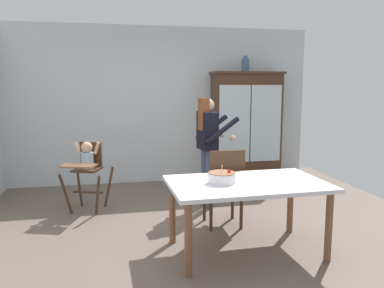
% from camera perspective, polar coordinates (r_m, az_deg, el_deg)
% --- Properties ---
extents(ground_plane, '(6.24, 6.24, 0.00)m').
position_cam_1_polar(ground_plane, '(4.57, 0.04, -13.24)').
color(ground_plane, '#66564C').
extents(wall_back, '(5.32, 0.06, 2.70)m').
position_cam_1_polar(wall_back, '(6.84, -4.53, 5.68)').
color(wall_back, silver).
rests_on(wall_back, ground_plane).
extents(china_cabinet, '(1.26, 0.48, 1.93)m').
position_cam_1_polar(china_cabinet, '(6.97, 7.96, 2.57)').
color(china_cabinet, '#422819').
rests_on(china_cabinet, ground_plane).
extents(ceramic_vase, '(0.13, 0.13, 0.27)m').
position_cam_1_polar(ceramic_vase, '(6.93, 7.85, 11.48)').
color(ceramic_vase, '#3D567F').
rests_on(ceramic_vase, china_cabinet).
extents(high_chair_with_toddler, '(0.73, 0.81, 0.95)m').
position_cam_1_polar(high_chair_with_toddler, '(5.45, -15.18, -2.77)').
color(high_chair_with_toddler, '#422819').
rests_on(high_chair_with_toddler, ground_plane).
extents(adult_person, '(0.54, 0.52, 1.53)m').
position_cam_1_polar(adult_person, '(5.37, 2.33, 0.78)').
color(adult_person, '#3D4C6B').
rests_on(adult_person, ground_plane).
extents(dining_table, '(1.60, 1.00, 0.74)m').
position_cam_1_polar(dining_table, '(3.99, 8.06, -6.75)').
color(dining_table, silver).
rests_on(dining_table, ground_plane).
extents(birthday_cake, '(0.28, 0.28, 0.19)m').
position_cam_1_polar(birthday_cake, '(3.89, 4.43, -4.93)').
color(birthday_cake, white).
rests_on(birthday_cake, dining_table).
extents(dining_chair_far_side, '(0.45, 0.45, 0.96)m').
position_cam_1_polar(dining_chair_far_side, '(4.65, 4.84, -5.68)').
color(dining_chair_far_side, '#422819').
rests_on(dining_chair_far_side, ground_plane).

